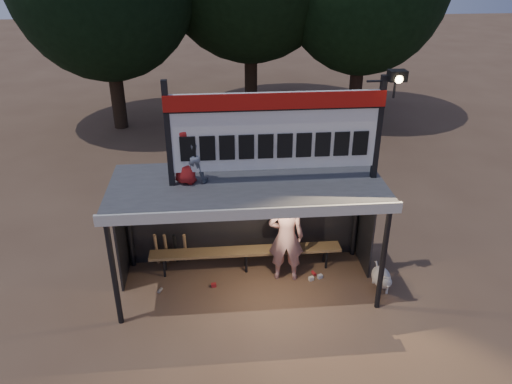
{
  "coord_description": "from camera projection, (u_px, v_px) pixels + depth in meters",
  "views": [
    {
      "loc": [
        -0.57,
        -8.18,
        6.25
      ],
      "look_at": [
        0.2,
        0.4,
        1.9
      ],
      "focal_mm": 35.0,
      "sensor_mm": 36.0,
      "label": 1
    }
  ],
  "objects": [
    {
      "name": "player",
      "position": [
        286.0,
        237.0,
        9.92
      ],
      "size": [
        0.77,
        0.55,
        1.96
      ],
      "primitive_type": "imported",
      "rotation": [
        0.0,
        0.0,
        3.02
      ],
      "color": "silver",
      "rests_on": "ground"
    },
    {
      "name": "dugout_shelter",
      "position": [
        246.0,
        199.0,
        9.52
      ],
      "size": [
        5.1,
        2.08,
        2.32
      ],
      "color": "#3D3D3F",
      "rests_on": "ground"
    },
    {
      "name": "dog",
      "position": [
        382.0,
        278.0,
        9.87
      ],
      "size": [
        0.36,
        0.81,
        0.49
      ],
      "color": "silver",
      "rests_on": "ground"
    },
    {
      "name": "ground",
      "position": [
        248.0,
        285.0,
        10.13
      ],
      "size": [
        80.0,
        80.0,
        0.0
      ],
      "primitive_type": "plane",
      "color": "brown",
      "rests_on": "ground"
    },
    {
      "name": "bench",
      "position": [
        246.0,
        252.0,
        10.43
      ],
      "size": [
        4.0,
        0.35,
        0.48
      ],
      "color": "olive",
      "rests_on": "ground"
    },
    {
      "name": "child_a",
      "position": [
        192.0,
        154.0,
        8.86
      ],
      "size": [
        0.53,
        0.42,
        1.08
      ],
      "primitive_type": "imported",
      "rotation": [
        0.0,
        0.0,
        3.13
      ],
      "color": "slate",
      "rests_on": "dugout_shelter"
    },
    {
      "name": "scoreboard_assembly",
      "position": [
        279.0,
        129.0,
        8.67
      ],
      "size": [
        4.1,
        0.27,
        1.99
      ],
      "color": "black",
      "rests_on": "dugout_shelter"
    },
    {
      "name": "bats",
      "position": [
        171.0,
        248.0,
        10.54
      ],
      "size": [
        0.68,
        0.35,
        0.84
      ],
      "color": "#A4794C",
      "rests_on": "ground"
    },
    {
      "name": "litter",
      "position": [
        266.0,
        281.0,
        10.19
      ],
      "size": [
        3.38,
        0.42,
        0.08
      ],
      "color": "maroon",
      "rests_on": "ground"
    },
    {
      "name": "child_b",
      "position": [
        185.0,
        155.0,
        8.82
      ],
      "size": [
        0.62,
        0.55,
        1.07
      ],
      "primitive_type": "imported",
      "rotation": [
        0.0,
        0.0,
        2.66
      ],
      "color": "#A41A19",
      "rests_on": "dugout_shelter"
    }
  ]
}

